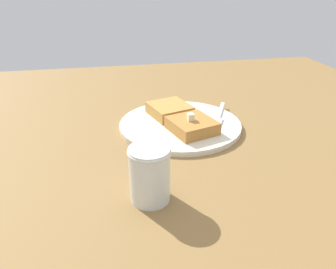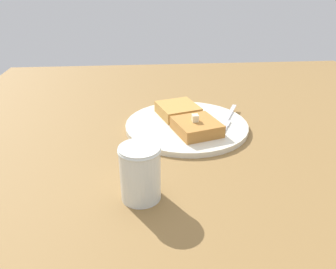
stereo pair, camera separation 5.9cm
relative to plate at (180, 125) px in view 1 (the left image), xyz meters
The scene contains 7 objects.
table_surface 6.80cm from the plate, 136.25° to the right, with size 121.65×121.65×2.46cm, color olive.
plate is the anchor object (origin of this frame).
toast_slice_left 5.16cm from the plate, 163.03° to the right, with size 8.79×8.36×2.53cm, color #B27534.
toast_slice_middle 5.16cm from the plate, 16.97° to the left, with size 8.79×8.36×2.53cm, color #BB863E.
butter_pat_primary 6.29cm from the plate, 168.24° to the right, with size 1.41×1.27×1.41cm, color beige.
fork 9.31cm from the plate, 83.56° to the right, with size 15.00×8.32×0.36cm.
syrup_jar 26.26cm from the plate, 156.96° to the left, with size 6.29×6.29×8.62cm.
Camera 1 is at (-59.13, 19.91, 33.19)cm, focal length 35.00 mm.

